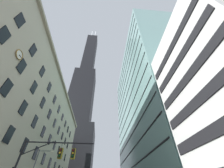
# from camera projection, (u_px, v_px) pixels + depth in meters

# --- Properties ---
(station_building) EXTENTS (15.74, 58.17, 28.39)m
(station_building) POSITION_uv_depth(u_px,v_px,m) (21.00, 131.00, 32.16)
(station_building) COLOR #B2A88E
(station_building) RESTS_ON ground
(dark_skyscraper) EXTENTS (25.82, 25.82, 173.52)m
(dark_skyscraper) POSITION_uv_depth(u_px,v_px,m) (79.00, 109.00, 96.41)
(dark_skyscraper) COLOR black
(dark_skyscraper) RESTS_ON ground
(glass_office_midrise) EXTENTS (17.91, 48.92, 55.97)m
(glass_office_midrise) POSITION_uv_depth(u_px,v_px,m) (150.00, 106.00, 49.32)
(glass_office_midrise) COLOR gray
(glass_office_midrise) RESTS_ON ground
(traffic_signal_mast) EXTENTS (7.69, 0.63, 6.54)m
(traffic_signal_mast) POSITION_uv_depth(u_px,v_px,m) (49.00, 160.00, 13.38)
(traffic_signal_mast) COLOR black
(traffic_signal_mast) RESTS_ON sidewalk_left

